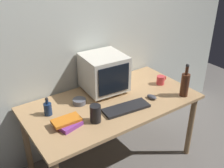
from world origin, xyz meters
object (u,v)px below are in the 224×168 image
object	(u,v)px
crt_monitor	(104,73)
keyboard	(126,108)
bottle_short	(48,108)
mug	(161,80)
cd_spindle	(79,101)
book_stack	(68,123)
metal_canister	(95,114)
bottle_tall	(185,84)
computer_mouse	(152,97)

from	to	relation	value
crt_monitor	keyboard	distance (m)	0.43
keyboard	bottle_short	xyz separation A→B (m)	(-0.59, 0.31, 0.05)
mug	cd_spindle	distance (m)	0.89
book_stack	metal_canister	distance (m)	0.23
bottle_tall	bottle_short	distance (m)	1.26
keyboard	book_stack	bearing A→B (deg)	178.32
bottle_tall	cd_spindle	size ratio (longest dim) A/B	2.72
crt_monitor	bottle_tall	bearing A→B (deg)	-42.04
keyboard	computer_mouse	size ratio (longest dim) A/B	4.20
bottle_short	mug	world-z (taller)	bottle_short
mug	cd_spindle	size ratio (longest dim) A/B	1.00
keyboard	bottle_tall	bearing A→B (deg)	-4.88
computer_mouse	bottle_short	distance (m)	0.95
keyboard	book_stack	size ratio (longest dim) A/B	1.84
mug	cd_spindle	world-z (taller)	mug
book_stack	mug	size ratio (longest dim) A/B	1.90
book_stack	mug	bearing A→B (deg)	5.09
cd_spindle	metal_canister	bearing A→B (deg)	-94.11
bottle_short	cd_spindle	size ratio (longest dim) A/B	1.39
computer_mouse	cd_spindle	bearing A→B (deg)	140.89
mug	metal_canister	world-z (taller)	metal_canister
bottle_short	book_stack	world-z (taller)	bottle_short
computer_mouse	metal_canister	bearing A→B (deg)	169.01
bottle_tall	cd_spindle	distance (m)	0.99
book_stack	mug	xyz separation A→B (m)	(1.11, 0.10, 0.02)
computer_mouse	book_stack	world-z (taller)	book_stack
keyboard	mug	size ratio (longest dim) A/B	3.50
book_stack	cd_spindle	distance (m)	0.34
computer_mouse	cd_spindle	size ratio (longest dim) A/B	0.83
cd_spindle	computer_mouse	bearing A→B (deg)	-27.15
book_stack	crt_monitor	bearing A→B (deg)	29.99
computer_mouse	mug	distance (m)	0.32
keyboard	crt_monitor	bearing A→B (deg)	92.67
bottle_tall	metal_canister	size ratio (longest dim) A/B	2.18
bottle_tall	book_stack	world-z (taller)	bottle_tall
computer_mouse	bottle_short	size ratio (longest dim) A/B	0.60
crt_monitor	keyboard	size ratio (longest dim) A/B	0.98
keyboard	cd_spindle	world-z (taller)	cd_spindle
keyboard	computer_mouse	distance (m)	0.31
computer_mouse	mug	bearing A→B (deg)	19.10
bottle_short	cd_spindle	world-z (taller)	bottle_short
computer_mouse	bottle_short	xyz separation A→B (m)	(-0.90, 0.30, 0.04)
crt_monitor	bottle_short	xyz separation A→B (m)	(-0.62, -0.08, -0.13)
keyboard	cd_spindle	xyz separation A→B (m)	(-0.29, 0.31, 0.01)
book_stack	mug	world-z (taller)	mug
crt_monitor	computer_mouse	size ratio (longest dim) A/B	4.11
book_stack	metal_canister	bearing A→B (deg)	-20.03
bottle_tall	bottle_short	size ratio (longest dim) A/B	1.96
keyboard	bottle_tall	distance (m)	0.62
bottle_short	cd_spindle	bearing A→B (deg)	0.99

